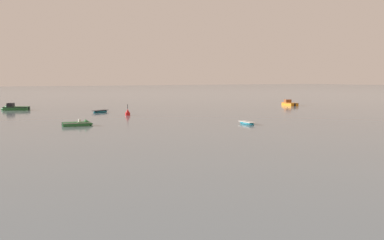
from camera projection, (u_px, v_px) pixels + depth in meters
name	position (u px, v px, depth m)	size (l,w,h in m)	color
motorboat_moored_0	(80.00, 124.00, 61.87)	(4.61, 2.11, 1.53)	#23602D
rowboat_moored_0	(100.00, 112.00, 86.26)	(4.16, 3.22, 0.63)	#197084
motorboat_moored_3	(288.00, 104.00, 109.13)	(3.53, 6.25, 2.25)	orange
rowboat_moored_1	(247.00, 123.00, 63.94)	(1.59, 3.64, 0.56)	#197084
motorboat_moored_4	(12.00, 109.00, 92.61)	(6.44, 4.63, 2.33)	#23602D
channel_buoy	(128.00, 113.00, 79.24)	(0.90, 0.90, 2.30)	red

